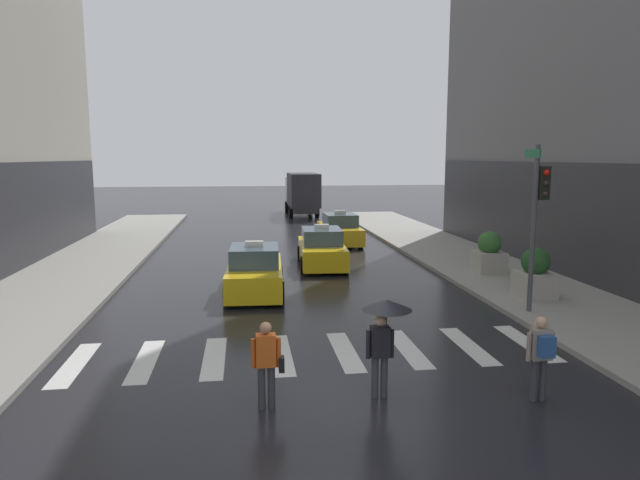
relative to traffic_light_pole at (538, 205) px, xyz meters
name	(u,v)px	position (x,y,z in m)	size (l,w,h in m)	color
ground_plane	(333,409)	(-6.74, -5.23, -3.26)	(160.00, 160.00, 0.00)	black
crosswalk_markings	(313,353)	(-6.74, -2.23, -3.25)	(11.30, 2.80, 0.01)	silver
traffic_light_pole	(538,205)	(0.00, 0.00, 0.00)	(0.44, 0.84, 4.80)	#47474C
taxi_lead	(255,272)	(-7.97, 3.94, -2.53)	(2.09, 4.61, 1.80)	yellow
taxi_second	(322,249)	(-5.06, 8.32, -2.53)	(2.11, 4.62, 1.80)	yellow
taxi_third	(340,230)	(-3.25, 14.29, -2.53)	(1.97, 4.56, 1.80)	gold
box_truck	(302,192)	(-3.72, 29.04, -1.41)	(2.31, 7.55, 3.35)	#2D2D2D
pedestrian_with_umbrella	(384,321)	(-5.70, -4.86, -1.74)	(0.96, 0.96, 1.94)	#333338
pedestrian_with_backpack	(541,352)	(-2.81, -5.44, -2.29)	(0.55, 0.43, 1.65)	#333338
pedestrian_with_handbag	(267,360)	(-7.94, -5.05, -2.32)	(0.60, 0.24, 1.65)	#333338
planter_near_corner	(535,275)	(0.90, 1.57, -2.38)	(1.10, 1.10, 1.60)	#A8A399
planter_mid_block	(489,254)	(1.14, 5.49, -2.38)	(1.10, 1.10, 1.60)	#A8A399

